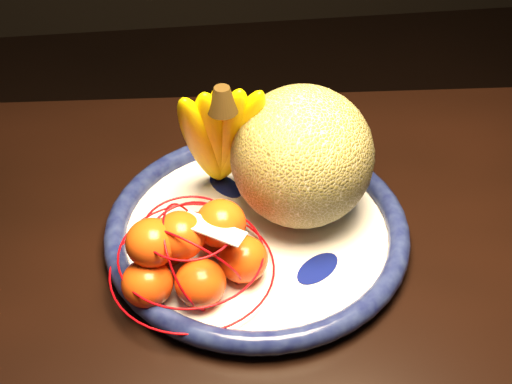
{
  "coord_description": "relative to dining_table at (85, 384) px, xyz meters",
  "views": [
    {
      "loc": [
        0.17,
        -0.44,
        1.43
      ],
      "look_at": [
        0.25,
        0.21,
        0.86
      ],
      "focal_mm": 50.0,
      "sensor_mm": 36.0,
      "label": 1
    }
  ],
  "objects": [
    {
      "name": "price_tag",
      "position": [
        0.16,
        0.06,
        0.18
      ],
      "size": [
        0.08,
        0.06,
        0.01
      ],
      "primitive_type": "cube",
      "rotation": [
        -0.14,
        0.1,
        -0.52
      ],
      "color": "white",
      "rests_on": "mandarin_bag"
    },
    {
      "name": "dining_table",
      "position": [
        0.0,
        0.0,
        0.0
      ],
      "size": [
        1.64,
        1.05,
        0.79
      ],
      "rotation": [
        0.0,
        0.0,
        -0.07
      ],
      "color": "black",
      "rests_on": "ground"
    },
    {
      "name": "banana_bunch",
      "position": [
        0.18,
        0.2,
        0.2
      ],
      "size": [
        0.14,
        0.13,
        0.21
      ],
      "rotation": [
        0.0,
        0.0,
        0.05
      ],
      "color": "#FBD100",
      "rests_on": "fruit_bowl"
    },
    {
      "name": "mandarin_bag",
      "position": [
        0.14,
        0.07,
        0.14
      ],
      "size": [
        0.21,
        0.21,
        0.12
      ],
      "rotation": [
        0.0,
        0.0,
        0.07
      ],
      "color": "#FF4F0C",
      "rests_on": "fruit_bowl"
    },
    {
      "name": "fruit_bowl",
      "position": [
        0.22,
        0.13,
        0.1
      ],
      "size": [
        0.38,
        0.38,
        0.03
      ],
      "rotation": [
        0.0,
        0.0,
        0.06
      ],
      "color": "white",
      "rests_on": "dining_table"
    },
    {
      "name": "cantaloupe",
      "position": [
        0.28,
        0.16,
        0.19
      ],
      "size": [
        0.18,
        0.18,
        0.18
      ],
      "primitive_type": "sphere",
      "color": "olive",
      "rests_on": "fruit_bowl"
    }
  ]
}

